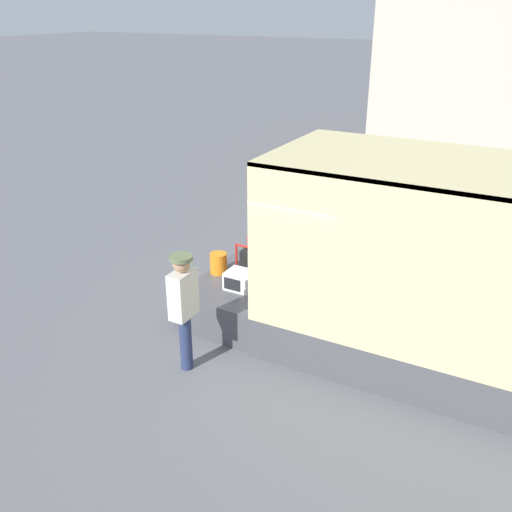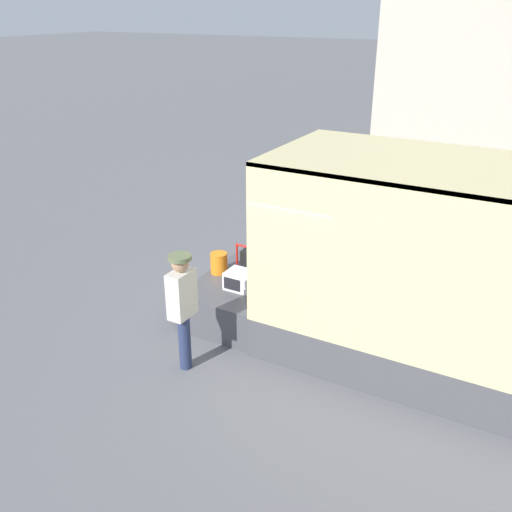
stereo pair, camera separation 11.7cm
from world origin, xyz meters
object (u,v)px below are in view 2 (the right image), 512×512
object	(u,v)px
portable_generator	(258,260)
orange_bucket	(219,263)
worker_person	(182,300)
microwave	(241,280)

from	to	relation	value
portable_generator	orange_bucket	world-z (taller)	portable_generator
portable_generator	worker_person	xyz separation A→B (m)	(0.03, -2.26, 0.28)
orange_bucket	microwave	bearing A→B (deg)	-28.01
orange_bucket	worker_person	distance (m)	1.97
portable_generator	worker_person	distance (m)	2.28
microwave	orange_bucket	bearing A→B (deg)	151.99
microwave	portable_generator	world-z (taller)	portable_generator
microwave	worker_person	size ratio (longest dim) A/B	0.26
portable_generator	worker_person	world-z (taller)	worker_person
orange_bucket	worker_person	bearing A→B (deg)	-72.61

